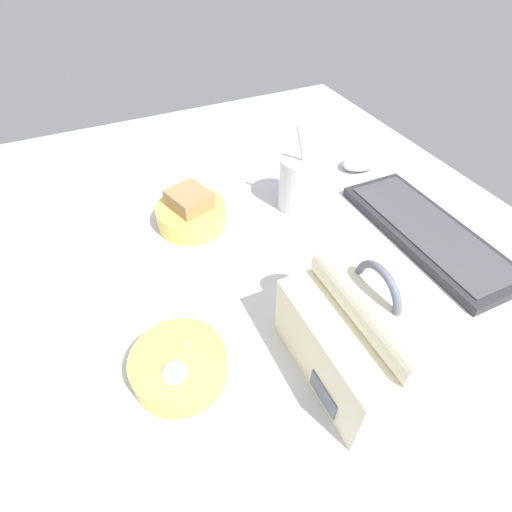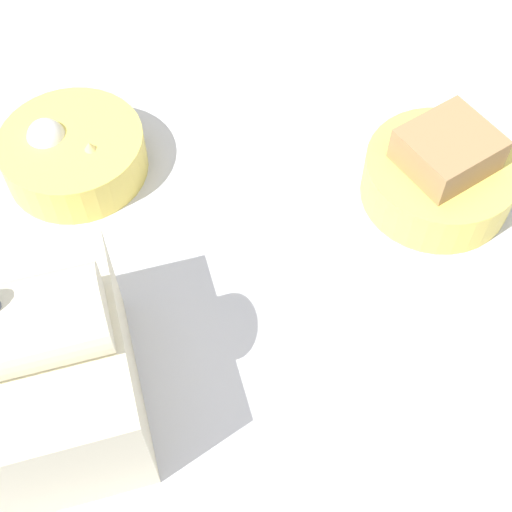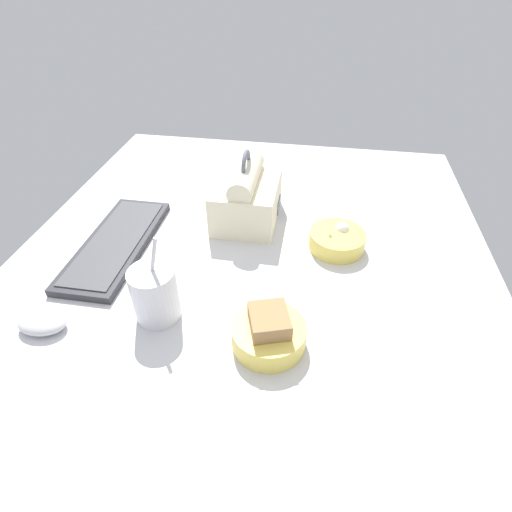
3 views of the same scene
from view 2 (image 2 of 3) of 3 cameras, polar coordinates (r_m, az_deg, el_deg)
The scene contains 3 objects.
desk_surface at distance 59.49cm, azimuth 0.48°, elevation -4.72°, with size 140.00×110.00×2.00cm.
bento_bowl_sandwich at distance 65.27cm, azimuth 14.51°, elevation 6.38°, with size 13.43×13.43×7.65cm.
bento_bowl_snacks at distance 67.70cm, azimuth -14.37°, elevation 7.98°, with size 13.07×13.07×5.64cm.
Camera 2 is at (8.38, 27.76, 52.94)cm, focal length 50.00 mm.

